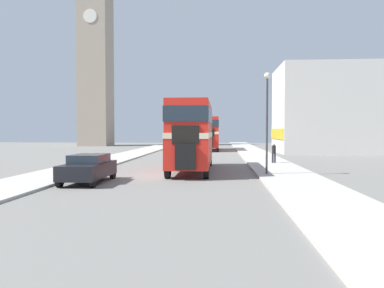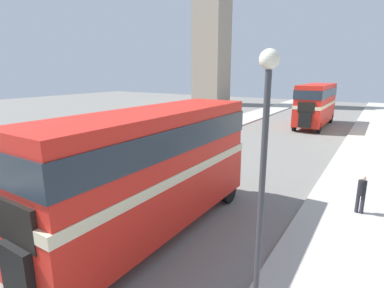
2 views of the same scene
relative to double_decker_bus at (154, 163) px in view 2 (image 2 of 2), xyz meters
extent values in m
plane|color=slate|center=(-1.06, -3.31, -2.58)|extent=(120.00, 120.00, 0.00)
cube|color=red|center=(0.00, 0.02, -1.24)|extent=(2.40, 9.25, 1.71)
cube|color=beige|center=(0.00, 0.02, -0.23)|extent=(2.43, 9.29, 0.31)
cube|color=red|center=(0.00, 0.02, 0.85)|extent=(2.35, 9.06, 1.86)
cube|color=#232D38|center=(0.00, 0.02, 0.95)|extent=(2.43, 9.15, 0.84)
cube|color=black|center=(0.00, -4.70, -1.33)|extent=(1.08, 0.20, 1.37)
cube|color=black|center=(0.00, -4.57, -0.17)|extent=(1.44, 0.12, 0.99)
cylinder|color=black|center=(-1.06, -3.78, -2.07)|extent=(0.28, 1.03, 1.03)
cylinder|color=black|center=(-1.06, 3.72, -2.07)|extent=(0.28, 1.03, 1.03)
cylinder|color=black|center=(1.06, 3.72, -2.07)|extent=(0.28, 1.03, 1.03)
cube|color=red|center=(0.39, 25.70, -1.24)|extent=(2.51, 9.01, 1.70)
cube|color=beige|center=(0.39, 25.70, -0.24)|extent=(2.54, 9.06, 0.31)
cube|color=red|center=(0.39, 25.70, 0.85)|extent=(2.46, 8.83, 1.86)
cube|color=#232D38|center=(0.39, 25.70, 0.94)|extent=(2.54, 8.92, 0.84)
cube|color=black|center=(0.39, 21.10, -1.33)|extent=(1.13, 0.20, 1.36)
cube|color=black|center=(0.39, 21.23, -0.17)|extent=(1.51, 0.12, 0.99)
cylinder|color=black|center=(-0.72, 22.02, -2.07)|extent=(0.28, 1.03, 1.03)
cylinder|color=black|center=(1.51, 22.02, -2.07)|extent=(0.28, 1.03, 1.03)
cylinder|color=black|center=(-0.72, 29.28, -2.07)|extent=(0.28, 1.03, 1.03)
cylinder|color=black|center=(1.51, 29.28, -2.07)|extent=(0.28, 1.03, 1.03)
cylinder|color=#282833|center=(5.92, 5.37, -2.09)|extent=(0.14, 0.14, 0.75)
cylinder|color=#282833|center=(6.09, 5.37, -2.09)|extent=(0.14, 0.14, 0.75)
cylinder|color=black|center=(6.00, 5.37, -1.41)|extent=(0.31, 0.31, 0.60)
sphere|color=beige|center=(6.00, 5.37, -1.01)|extent=(0.20, 0.20, 0.20)
cylinder|color=#38383D|center=(4.52, -2.18, 0.29)|extent=(0.12, 0.12, 5.50)
sphere|color=#EFEACC|center=(4.52, -2.18, 3.22)|extent=(0.36, 0.36, 0.36)
cube|color=tan|center=(-19.72, 39.61, 10.62)|extent=(5.04, 5.04, 26.41)
camera|label=1|loc=(1.80, -24.12, 0.05)|focal=35.00mm
camera|label=2|loc=(6.29, -7.45, 3.00)|focal=28.00mm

